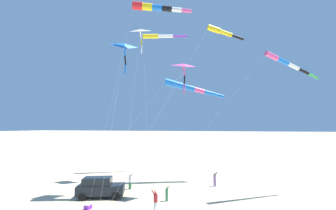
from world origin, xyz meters
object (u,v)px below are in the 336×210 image
object	(u,v)px
kite_windsock_teal_far_right	(186,87)
person_adult_flyer	(130,180)
parked_car	(100,187)
kite_windsock_rainbow_low_near	(220,31)
person_child_green_jacket	(215,179)
kite_windsock_yellow_midlevel	(159,36)
kite_windsock_long_streamer_left	(154,8)
kite_delta_orange_high_right	(125,46)
person_bystander_far	(167,192)
kite_delta_white_trailing	(184,66)
cooler_box	(88,207)
kite_delta_red_high_left	(140,31)
person_child_grey_jacket	(156,199)
kite_windsock_purple_drifting	(286,63)

from	to	relation	value
kite_windsock_teal_far_right	person_adult_flyer	bearing A→B (deg)	-44.61
parked_car	kite_windsock_rainbow_low_near	xyz separation A→B (m)	(-10.96, 10.97, 18.43)
person_child_green_jacket	kite_windsock_yellow_midlevel	distance (m)	23.28
parked_car	kite_windsock_long_streamer_left	world-z (taller)	kite_windsock_long_streamer_left
kite_windsock_teal_far_right	kite_delta_orange_high_right	distance (m)	9.46
person_bystander_far	kite_windsock_teal_far_right	xyz separation A→B (m)	(-8.14, 0.30, 10.90)
parked_car	kite_delta_white_trailing	distance (m)	14.30
cooler_box	kite_delta_red_high_left	xyz separation A→B (m)	(-11.08, -0.14, 19.14)
kite_windsock_rainbow_low_near	kite_windsock_teal_far_right	distance (m)	9.09
person_child_grey_jacket	kite_windsock_purple_drifting	xyz separation A→B (m)	(-7.14, 11.31, 12.12)
kite_windsock_purple_drifting	kite_delta_orange_high_right	bearing A→B (deg)	-78.35
person_bystander_far	kite_windsock_rainbow_low_near	world-z (taller)	kite_windsock_rainbow_low_near
kite_delta_orange_high_right	person_child_grey_jacket	bearing A→B (deg)	51.33
kite_delta_white_trailing	parked_car	bearing A→B (deg)	-71.02
person_child_green_jacket	person_child_grey_jacket	xyz separation A→B (m)	(9.16, -3.96, 0.07)
parked_car	cooler_box	xyz separation A→B (m)	(3.06, 0.79, -0.74)
kite_windsock_long_streamer_left	kite_delta_orange_high_right	bearing A→B (deg)	-81.72
person_adult_flyer	person_bystander_far	size ratio (longest dim) A/B	1.22
parked_car	kite_delta_white_trailing	bearing A→B (deg)	108.98
kite_delta_red_high_left	kite_windsock_long_streamer_left	world-z (taller)	kite_delta_red_high_left
person_child_green_jacket	person_bystander_far	xyz separation A→B (m)	(6.43, -3.79, -0.10)
person_child_green_jacket	kite_windsock_teal_far_right	distance (m)	11.48
kite_delta_white_trailing	kite_delta_orange_high_right	world-z (taller)	kite_delta_orange_high_right
person_child_grey_jacket	kite_windsock_long_streamer_left	bearing A→B (deg)	-158.48
kite_delta_white_trailing	kite_windsock_yellow_midlevel	size ratio (longest dim) A/B	0.61
parked_car	person_child_grey_jacket	world-z (taller)	parked_car
kite_delta_red_high_left	kite_windsock_purple_drifting	size ratio (longest dim) A/B	1.17
cooler_box	kite_windsock_yellow_midlevel	size ratio (longest dim) A/B	0.03
person_adult_flyer	kite_windsock_yellow_midlevel	world-z (taller)	kite_windsock_yellow_midlevel
kite_delta_red_high_left	kite_windsock_long_streamer_left	size ratio (longest dim) A/B	1.00
person_adult_flyer	kite_windsock_teal_far_right	bearing A→B (deg)	135.39
kite_delta_white_trailing	kite_windsock_yellow_midlevel	world-z (taller)	kite_windsock_yellow_midlevel
kite_delta_red_high_left	kite_delta_orange_high_right	xyz separation A→B (m)	(6.28, 0.80, -4.21)
kite_delta_orange_high_right	parked_car	bearing A→B (deg)	-39.97
person_bystander_far	kite_windsock_rainbow_low_near	distance (m)	21.78
cooler_box	kite_windsock_rainbow_low_near	xyz separation A→B (m)	(-14.02, 10.17, 19.17)
parked_car	person_child_green_jacket	world-z (taller)	parked_car
kite_windsock_long_streamer_left	kite_windsock_yellow_midlevel	world-z (taller)	kite_windsock_yellow_midlevel
person_child_green_jacket	kite_windsock_yellow_midlevel	size ratio (longest dim) A/B	0.07
kite_windsock_teal_far_right	kite_delta_white_trailing	bearing A→B (deg)	8.36
parked_car	kite_windsock_long_streamer_left	size ratio (longest dim) A/B	0.24
cooler_box	person_bystander_far	distance (m)	6.75
kite_delta_red_high_left	kite_windsock_yellow_midlevel	world-z (taller)	kite_windsock_yellow_midlevel
person_child_green_jacket	kite_windsock_rainbow_low_near	world-z (taller)	kite_windsock_rainbow_low_near
kite_delta_orange_high_right	kite_windsock_long_streamer_left	world-z (taller)	kite_windsock_long_streamer_left
kite_windsock_teal_far_right	kite_windsock_yellow_midlevel	size ratio (longest dim) A/B	0.63
person_child_grey_jacket	kite_windsock_yellow_midlevel	size ratio (longest dim) A/B	0.08
person_child_grey_jacket	kite_delta_red_high_left	bearing A→B (deg)	-151.10
parked_car	kite_windsock_long_streamer_left	distance (m)	18.91
person_child_grey_jacket	kite_delta_red_high_left	size ratio (longest dim) A/B	0.09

